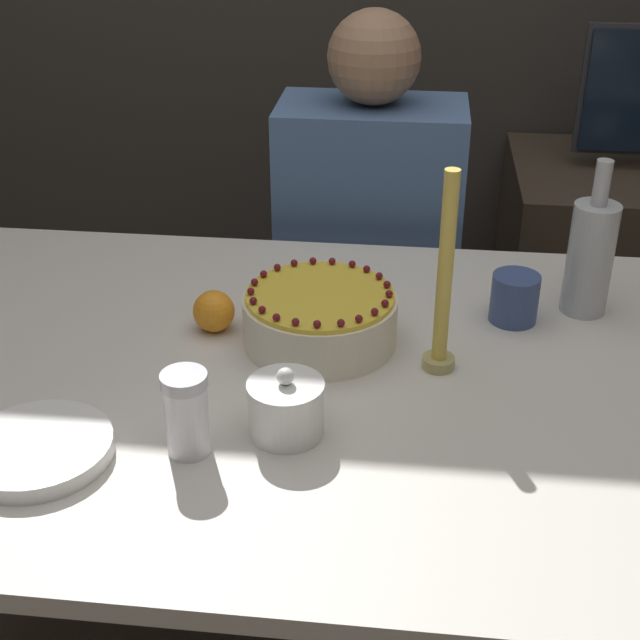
{
  "coord_description": "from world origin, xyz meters",
  "views": [
    {
      "loc": [
        0.1,
        -1.15,
        1.49
      ],
      "look_at": [
        -0.04,
        0.1,
        0.79
      ],
      "focal_mm": 50.0,
      "sensor_mm": 36.0,
      "label": 1
    }
  ],
  "objects_px": {
    "candle": "(444,290)",
    "bottle": "(590,256)",
    "person_man_blue_shirt": "(366,304)",
    "cake": "(320,318)",
    "sugar_bowl": "(286,408)",
    "sugar_shaker": "(187,413)"
  },
  "relations": [
    {
      "from": "cake",
      "to": "candle",
      "type": "bearing_deg",
      "value": -16.5
    },
    {
      "from": "cake",
      "to": "candle",
      "type": "height_order",
      "value": "candle"
    },
    {
      "from": "cake",
      "to": "sugar_shaker",
      "type": "bearing_deg",
      "value": -114.78
    },
    {
      "from": "sugar_bowl",
      "to": "person_man_blue_shirt",
      "type": "bearing_deg",
      "value": 86.03
    },
    {
      "from": "candle",
      "to": "bottle",
      "type": "xyz_separation_m",
      "value": [
        0.25,
        0.22,
        -0.03
      ]
    },
    {
      "from": "candle",
      "to": "bottle",
      "type": "relative_size",
      "value": 1.19
    },
    {
      "from": "bottle",
      "to": "candle",
      "type": "bearing_deg",
      "value": -139.06
    },
    {
      "from": "cake",
      "to": "sugar_bowl",
      "type": "distance_m",
      "value": 0.25
    },
    {
      "from": "cake",
      "to": "sugar_bowl",
      "type": "xyz_separation_m",
      "value": [
        -0.02,
        -0.25,
        -0.0
      ]
    },
    {
      "from": "cake",
      "to": "person_man_blue_shirt",
      "type": "relative_size",
      "value": 0.21
    },
    {
      "from": "cake",
      "to": "candle",
      "type": "distance_m",
      "value": 0.22
    },
    {
      "from": "cake",
      "to": "person_man_blue_shirt",
      "type": "distance_m",
      "value": 0.66
    },
    {
      "from": "sugar_bowl",
      "to": "person_man_blue_shirt",
      "type": "height_order",
      "value": "person_man_blue_shirt"
    },
    {
      "from": "sugar_bowl",
      "to": "bottle",
      "type": "relative_size",
      "value": 0.39
    },
    {
      "from": "sugar_bowl",
      "to": "sugar_shaker",
      "type": "xyz_separation_m",
      "value": [
        -0.12,
        -0.05,
        0.02
      ]
    },
    {
      "from": "cake",
      "to": "person_man_blue_shirt",
      "type": "height_order",
      "value": "person_man_blue_shirt"
    },
    {
      "from": "sugar_shaker",
      "to": "candle",
      "type": "bearing_deg",
      "value": 36.92
    },
    {
      "from": "candle",
      "to": "person_man_blue_shirt",
      "type": "xyz_separation_m",
      "value": [
        -0.15,
        0.65,
        -0.38
      ]
    },
    {
      "from": "candle",
      "to": "bottle",
      "type": "height_order",
      "value": "candle"
    },
    {
      "from": "bottle",
      "to": "person_man_blue_shirt",
      "type": "bearing_deg",
      "value": 132.76
    },
    {
      "from": "bottle",
      "to": "sugar_shaker",
      "type": "bearing_deg",
      "value": -141.3
    },
    {
      "from": "cake",
      "to": "person_man_blue_shirt",
      "type": "xyz_separation_m",
      "value": [
        0.04,
        0.59,
        -0.29
      ]
    }
  ]
}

